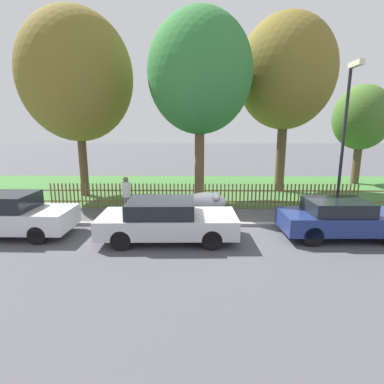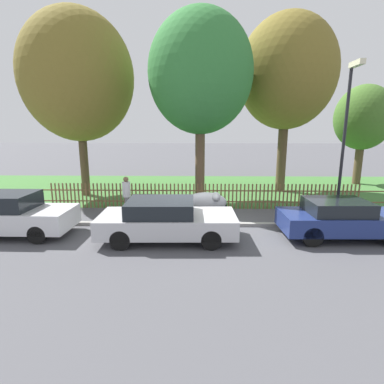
% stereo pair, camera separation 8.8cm
% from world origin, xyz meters
% --- Properties ---
extents(ground_plane, '(120.00, 120.00, 0.00)m').
position_xyz_m(ground_plane, '(0.00, 0.00, 0.00)').
color(ground_plane, '#4C4C51').
extents(kerb_stone, '(34.15, 0.20, 0.12)m').
position_xyz_m(kerb_stone, '(0.00, 0.10, 0.06)').
color(kerb_stone, gray).
rests_on(kerb_stone, ground).
extents(grass_strip, '(34.15, 9.08, 0.01)m').
position_xyz_m(grass_strip, '(0.00, 7.05, 0.01)').
color(grass_strip, '#3D7033').
rests_on(grass_strip, ground).
extents(park_fence, '(34.15, 0.05, 1.12)m').
position_xyz_m(park_fence, '(-0.00, 2.52, 0.56)').
color(park_fence, brown).
rests_on(park_fence, ground).
extents(parked_car_silver_hatchback, '(3.98, 1.69, 1.43)m').
position_xyz_m(parked_car_silver_hatchback, '(-6.47, -0.98, 0.71)').
color(parked_car_silver_hatchback, silver).
rests_on(parked_car_silver_hatchback, ground).
extents(parked_car_black_saloon, '(4.34, 1.95, 1.31)m').
position_xyz_m(parked_car_black_saloon, '(-1.25, -1.29, 0.67)').
color(parked_car_black_saloon, '#BCBCC1').
rests_on(parked_car_black_saloon, ground).
extents(parked_car_navy_estate, '(3.90, 1.72, 1.26)m').
position_xyz_m(parked_car_navy_estate, '(4.36, -1.02, 0.66)').
color(parked_car_navy_estate, navy).
rests_on(parked_car_navy_estate, ground).
extents(covered_motorcycle, '(1.86, 0.69, 1.04)m').
position_xyz_m(covered_motorcycle, '(0.10, 1.11, 0.63)').
color(covered_motorcycle, black).
rests_on(covered_motorcycle, ground).
extents(tree_nearest_kerb, '(5.48, 5.48, 9.15)m').
position_xyz_m(tree_nearest_kerb, '(-6.21, 5.11, 5.98)').
color(tree_nearest_kerb, brown).
rests_on(tree_nearest_kerb, ground).
extents(tree_behind_motorcycle, '(4.80, 4.80, 8.74)m').
position_xyz_m(tree_behind_motorcycle, '(-0.16, 4.14, 5.95)').
color(tree_behind_motorcycle, brown).
rests_on(tree_behind_motorcycle, ground).
extents(tree_mid_park, '(5.11, 5.11, 9.30)m').
position_xyz_m(tree_mid_park, '(4.40, 6.42, 6.33)').
color(tree_mid_park, brown).
rests_on(tree_mid_park, ground).
extents(tree_far_left, '(3.42, 3.42, 6.10)m').
position_xyz_m(tree_far_left, '(9.89, 8.75, 4.10)').
color(tree_far_left, brown).
rests_on(tree_far_left, ground).
extents(pedestrian_near_fence, '(0.36, 0.37, 1.59)m').
position_xyz_m(pedestrian_near_fence, '(-3.16, 1.45, 0.90)').
color(pedestrian_near_fence, slate).
rests_on(pedestrian_near_fence, ground).
extents(street_lamp, '(0.20, 0.79, 5.72)m').
position_xyz_m(street_lamp, '(5.07, 0.68, 3.60)').
color(street_lamp, black).
rests_on(street_lamp, ground).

